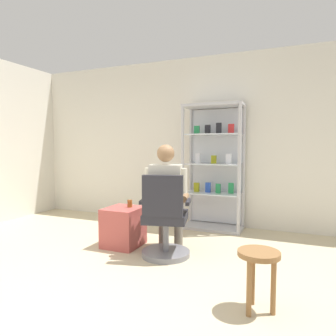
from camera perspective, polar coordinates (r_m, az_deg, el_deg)
The scene contains 8 objects.
ground_plane at distance 2.73m, azimuth -16.76°, elevation -23.74°, with size 7.20×7.20×0.00m, color #C6B793.
back_wall at distance 5.10m, azimuth 4.92°, elevation 4.95°, with size 6.00×0.10×2.70m, color silver.
display_cabinet_main at distance 4.77m, azimuth 8.60°, elevation 0.34°, with size 0.90×0.45×1.90m.
office_chair at distance 3.53m, azimuth -0.57°, elevation -10.29°, with size 0.62×0.59×0.96m.
seated_shopkeeper at distance 3.62m, azimuth -0.15°, elevation -4.77°, with size 0.55×0.62×1.29m.
storage_crate at distance 4.01m, azimuth -8.27°, elevation -10.76°, with size 0.43×0.47×0.49m, color #B24C47.
tea_glass at distance 3.97m, azimuth -7.13°, elevation -6.57°, with size 0.06×0.06×0.09m, color brown.
wooden_stool at distance 2.54m, azimuth 16.52°, elevation -16.74°, with size 0.32×0.32×0.47m.
Camera 1 is at (1.56, -1.86, 1.27)m, focal length 32.75 mm.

